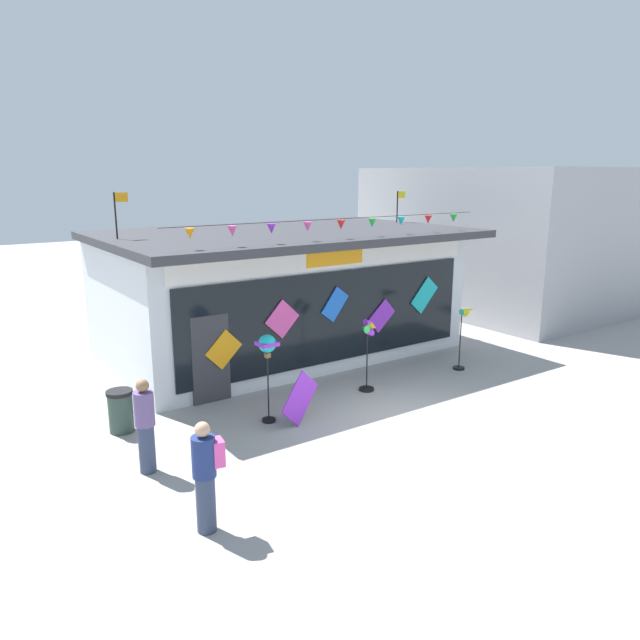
% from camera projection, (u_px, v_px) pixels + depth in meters
% --- Properties ---
extents(ground_plane, '(80.00, 80.00, 0.00)m').
position_uv_depth(ground_plane, '(410.00, 424.00, 12.43)').
color(ground_plane, '#9E9B99').
extents(kite_shop_building, '(9.75, 6.25, 4.59)m').
position_uv_depth(kite_shop_building, '(279.00, 291.00, 17.19)').
color(kite_shop_building, silver).
rests_on(kite_shop_building, ground_plane).
extents(wind_spinner_far_left, '(0.38, 0.38, 1.87)m').
position_uv_depth(wind_spinner_far_left, '(267.00, 350.00, 12.20)').
color(wind_spinner_far_left, black).
rests_on(wind_spinner_far_left, ground_plane).
extents(wind_spinner_left, '(0.44, 0.36, 1.77)m').
position_uv_depth(wind_spinner_left, '(368.00, 342.00, 14.05)').
color(wind_spinner_left, black).
rests_on(wind_spinner_left, ground_plane).
extents(wind_spinner_center_left, '(0.69, 0.36, 1.65)m').
position_uv_depth(wind_spinner_center_left, '(466.00, 322.00, 15.72)').
color(wind_spinner_center_left, black).
rests_on(wind_spinner_center_left, ground_plane).
extents(person_near_camera, '(0.34, 0.34, 1.68)m').
position_uv_depth(person_near_camera, '(145.00, 425.00, 10.25)').
color(person_near_camera, '#333D56').
rests_on(person_near_camera, ground_plane).
extents(person_mid_plaza, '(0.47, 0.35, 1.68)m').
position_uv_depth(person_mid_plaza, '(206.00, 474.00, 8.53)').
color(person_mid_plaza, '#333D56').
rests_on(person_mid_plaza, ground_plane).
extents(trash_bin, '(0.52, 0.52, 0.86)m').
position_uv_depth(trash_bin, '(121.00, 411.00, 11.98)').
color(trash_bin, '#2D4238').
rests_on(trash_bin, ground_plane).
extents(display_kite_on_ground, '(1.07, 0.32, 1.07)m').
position_uv_depth(display_kite_on_ground, '(300.00, 398.00, 12.37)').
color(display_kite_on_ground, purple).
rests_on(display_kite_on_ground, ground_plane).
extents(neighbour_building, '(6.77, 8.97, 5.21)m').
position_uv_depth(neighbour_building, '(499.00, 238.00, 23.20)').
color(neighbour_building, '#99999E').
rests_on(neighbour_building, ground_plane).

